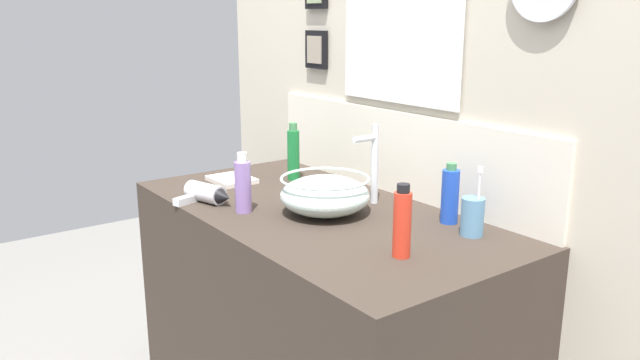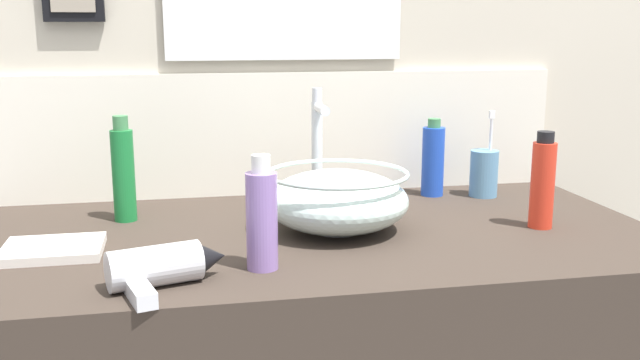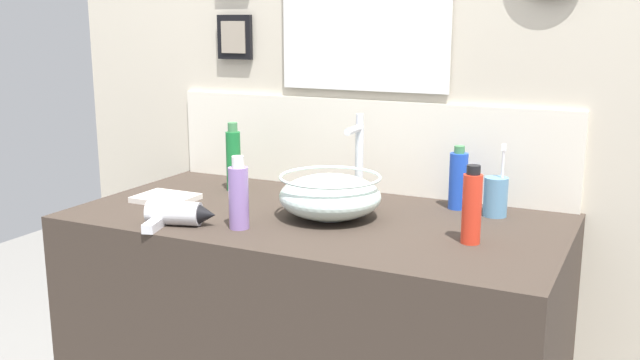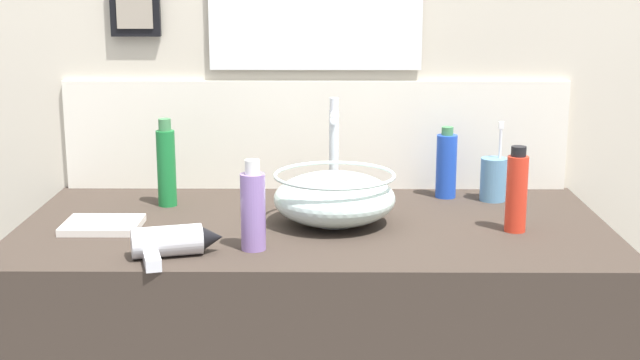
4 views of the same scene
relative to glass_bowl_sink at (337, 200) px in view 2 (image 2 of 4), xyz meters
The scene contains 10 objects.
back_panel 0.46m from the glass_bowl_sink, 97.14° to the left, with size 2.16×0.10×2.46m.
glass_bowl_sink is the anchor object (origin of this frame).
faucet 0.21m from the glass_bowl_sink, 90.00° to the left, with size 0.02×0.10×0.26m.
hair_drier 0.40m from the glass_bowl_sink, 143.69° to the right, with size 0.19×0.16×0.06m.
toothbrush_cup 0.45m from the glass_bowl_sink, 28.21° to the left, with size 0.06×0.06×0.20m.
shampoo_bottle 0.37m from the glass_bowl_sink, 40.87° to the left, with size 0.05×0.05×0.18m.
spray_bottle 0.43m from the glass_bowl_sink, 158.80° to the left, with size 0.04×0.04×0.21m.
soap_dispenser 0.40m from the glass_bowl_sink, ahead, with size 0.05×0.05×0.19m.
lotion_bottle 0.25m from the glass_bowl_sink, 131.29° to the right, with size 0.05×0.05×0.19m.
hand_towel 0.52m from the glass_bowl_sink, behind, with size 0.17×0.14×0.02m, color silver.
Camera 2 is at (-0.25, -1.29, 1.29)m, focal length 40.00 mm.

